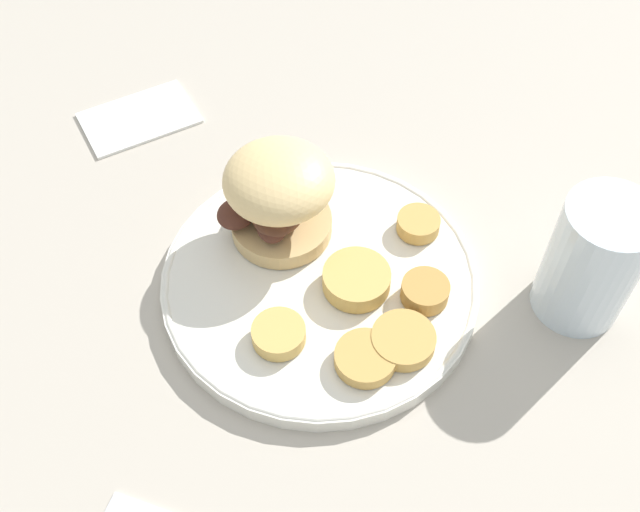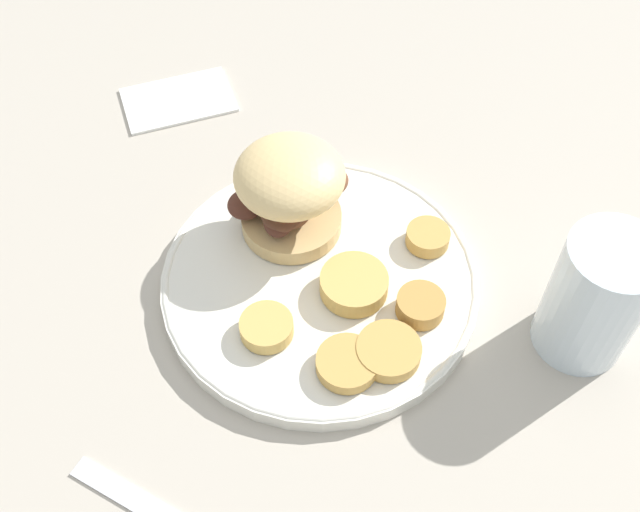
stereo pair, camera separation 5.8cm
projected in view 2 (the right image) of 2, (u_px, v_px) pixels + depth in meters
name	position (u px, v px, depth m)	size (l,w,h in m)	color
ground_plane	(320.00, 286.00, 0.61)	(4.00, 4.00, 0.00)	#B2A899
dinner_plate	(320.00, 280.00, 0.61)	(0.26, 0.26, 0.02)	white
sandwich	(289.00, 191.00, 0.60)	(0.09, 0.11, 0.08)	tan
potato_round_0	(347.00, 363.00, 0.55)	(0.05, 0.05, 0.01)	tan
potato_round_1	(420.00, 305.00, 0.57)	(0.04, 0.04, 0.02)	#BC8942
potato_round_2	(354.00, 284.00, 0.59)	(0.05, 0.05, 0.02)	tan
potato_round_3	(392.00, 349.00, 0.55)	(0.05, 0.05, 0.01)	tan
potato_round_4	(267.00, 327.00, 0.56)	(0.04, 0.04, 0.01)	tan
potato_round_5	(428.00, 237.00, 0.62)	(0.04, 0.04, 0.01)	tan
drinking_glass	(596.00, 298.00, 0.54)	(0.07, 0.07, 0.11)	silver
napkin	(178.00, 99.00, 0.75)	(0.11, 0.07, 0.01)	white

